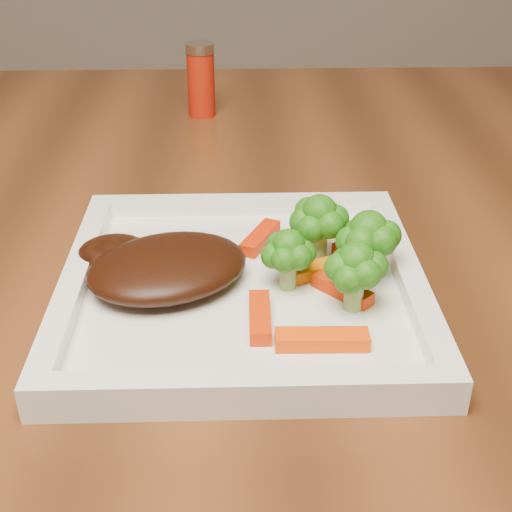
{
  "coord_description": "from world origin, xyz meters",
  "views": [
    {
      "loc": [
        -0.11,
        -0.83,
        1.05
      ],
      "look_at": [
        -0.1,
        -0.37,
        0.79
      ],
      "focal_mm": 50.0,
      "sensor_mm": 36.0,
      "label": 1
    }
  ],
  "objects_px": {
    "dining_table": "(218,456)",
    "spice_shaker": "(201,80)",
    "steak": "(167,267)",
    "plate": "(243,291)"
  },
  "relations": [
    {
      "from": "dining_table",
      "to": "spice_shaker",
      "type": "xyz_separation_m",
      "value": [
        -0.01,
        0.23,
        0.42
      ]
    },
    {
      "from": "steak",
      "to": "spice_shaker",
      "type": "bearing_deg",
      "value": 88.74
    },
    {
      "from": "plate",
      "to": "spice_shaker",
      "type": "distance_m",
      "value": 0.44
    },
    {
      "from": "dining_table",
      "to": "plate",
      "type": "relative_size",
      "value": 5.93
    },
    {
      "from": "dining_table",
      "to": "spice_shaker",
      "type": "bearing_deg",
      "value": 93.59
    },
    {
      "from": "plate",
      "to": "dining_table",
      "type": "bearing_deg",
      "value": 99.07
    },
    {
      "from": "plate",
      "to": "spice_shaker",
      "type": "bearing_deg",
      "value": 96.2
    },
    {
      "from": "steak",
      "to": "plate",
      "type": "bearing_deg",
      "value": -2.75
    },
    {
      "from": "dining_table",
      "to": "steak",
      "type": "distance_m",
      "value": 0.45
    },
    {
      "from": "dining_table",
      "to": "spice_shaker",
      "type": "height_order",
      "value": "spice_shaker"
    }
  ]
}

